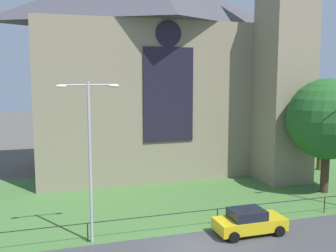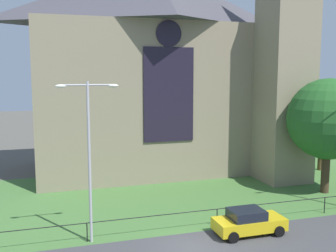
% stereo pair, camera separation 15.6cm
% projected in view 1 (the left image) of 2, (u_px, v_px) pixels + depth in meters
% --- Properties ---
extents(ground, '(160.00, 160.00, 0.00)m').
position_uv_depth(ground, '(148.00, 195.00, 30.98)').
color(ground, '#56544C').
extents(grass_verge, '(120.00, 20.00, 0.01)m').
position_uv_depth(grass_verge, '(155.00, 203.00, 29.09)').
color(grass_verge, '#477538').
rests_on(grass_verge, ground).
extents(church_building, '(23.20, 16.20, 26.00)m').
position_uv_depth(church_building, '(159.00, 66.00, 38.43)').
color(church_building, gray).
rests_on(church_building, ground).
extents(iron_railing, '(32.01, 0.07, 1.13)m').
position_uv_depth(iron_railing, '(217.00, 211.00, 24.50)').
color(iron_railing, black).
rests_on(iron_railing, ground).
extents(tree_right_near, '(6.39, 6.39, 9.15)m').
position_uv_depth(tree_right_near, '(328.00, 119.00, 30.95)').
color(tree_right_near, '#423021').
rests_on(tree_right_near, ground).
extents(tree_right_far, '(3.69, 3.69, 5.87)m').
position_uv_depth(tree_right_far, '(321.00, 130.00, 38.68)').
color(tree_right_far, '#4C3823').
rests_on(tree_right_far, ground).
extents(streetlamp_near, '(3.37, 0.26, 9.05)m').
position_uv_depth(streetlamp_near, '(90.00, 143.00, 21.52)').
color(streetlamp_near, '#B2B2B7').
rests_on(streetlamp_near, ground).
extents(parked_car_yellow, '(4.21, 2.03, 1.51)m').
position_uv_depth(parked_car_yellow, '(249.00, 222.00, 23.35)').
color(parked_car_yellow, gold).
rests_on(parked_car_yellow, ground).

